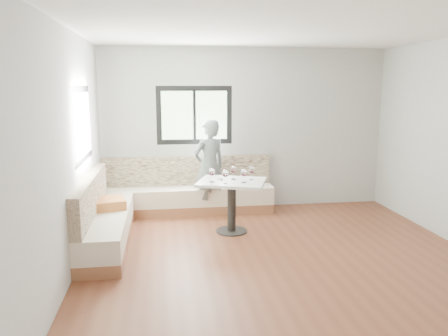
{
  "coord_description": "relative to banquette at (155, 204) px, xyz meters",
  "views": [
    {
      "loc": [
        -1.45,
        -5.03,
        2.14
      ],
      "look_at": [
        -0.56,
        1.24,
        0.95
      ],
      "focal_mm": 35.0,
      "sensor_mm": 36.0,
      "label": 1
    }
  ],
  "objects": [
    {
      "name": "person",
      "position": [
        0.9,
        0.44,
        0.48
      ],
      "size": [
        0.7,
        0.6,
        1.62
      ],
      "primitive_type": "imported",
      "rotation": [
        0.0,
        0.0,
        3.57
      ],
      "color": "slate",
      "rests_on": "ground"
    },
    {
      "name": "table",
      "position": [
        1.13,
        -0.49,
        0.25
      ],
      "size": [
        1.14,
        1.01,
        0.78
      ],
      "rotation": [
        0.0,
        0.0,
        -0.33
      ],
      "color": "black",
      "rests_on": "ground"
    },
    {
      "name": "room",
      "position": [
        1.51,
        -1.55,
        1.08
      ],
      "size": [
        5.01,
        5.01,
        2.81
      ],
      "color": "brown",
      "rests_on": "ground"
    },
    {
      "name": "wine_glass_d",
      "position": [
        1.17,
        -0.4,
        0.59
      ],
      "size": [
        0.09,
        0.09,
        0.21
      ],
      "color": "white",
      "rests_on": "table"
    },
    {
      "name": "wine_glass_a",
      "position": [
        0.83,
        -0.55,
        0.59
      ],
      "size": [
        0.09,
        0.09,
        0.21
      ],
      "color": "white",
      "rests_on": "table"
    },
    {
      "name": "wine_glass_e",
      "position": [
        1.43,
        -0.47,
        0.59
      ],
      "size": [
        0.09,
        0.09,
        0.21
      ],
      "color": "white",
      "rests_on": "table"
    },
    {
      "name": "wine_glass_c",
      "position": [
        1.28,
        -0.66,
        0.59
      ],
      "size": [
        0.09,
        0.09,
        0.21
      ],
      "color": "white",
      "rests_on": "table"
    },
    {
      "name": "banquette",
      "position": [
        0.0,
        0.0,
        0.0
      ],
      "size": [
        2.91,
        2.8,
        0.95
      ],
      "color": "brown",
      "rests_on": "ground"
    },
    {
      "name": "olive_ramekin",
      "position": [
        0.96,
        -0.4,
        0.47
      ],
      "size": [
        0.1,
        0.1,
        0.04
      ],
      "color": "white",
      "rests_on": "table"
    },
    {
      "name": "wine_glass_b",
      "position": [
        1.01,
        -0.68,
        0.59
      ],
      "size": [
        0.09,
        0.09,
        0.21
      ],
      "color": "white",
      "rests_on": "table"
    }
  ]
}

